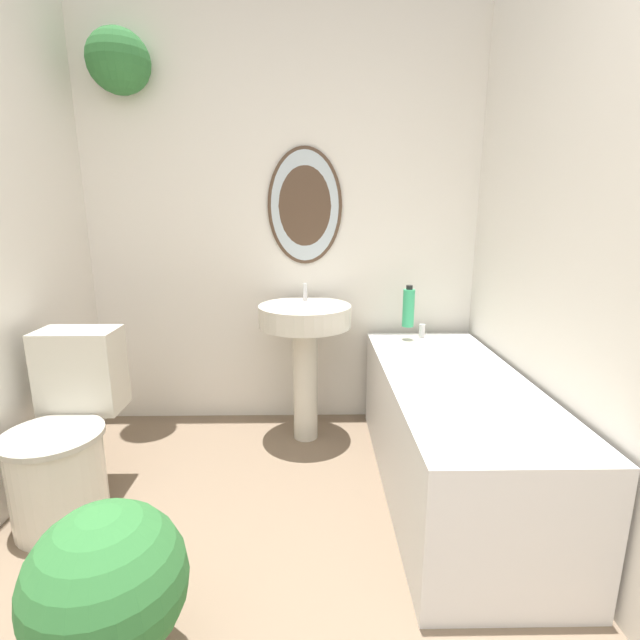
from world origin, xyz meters
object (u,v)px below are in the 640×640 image
at_px(pedestal_sink, 305,336).
at_px(shampoo_bottle, 408,307).
at_px(bathtub, 452,431).
at_px(toilet, 66,441).
at_px(potted_plant, 108,588).

height_order(pedestal_sink, shampoo_bottle, pedestal_sink).
bearing_deg(pedestal_sink, shampoo_bottle, 9.50).
bearing_deg(shampoo_bottle, pedestal_sink, -170.50).
relative_size(bathtub, shampoo_bottle, 6.41).
distance_m(toilet, pedestal_sink, 1.25).
distance_m(toilet, potted_plant, 0.94).
bearing_deg(toilet, bathtub, 4.56).
distance_m(pedestal_sink, bathtub, 0.92).
bearing_deg(pedestal_sink, toilet, -147.08).
bearing_deg(toilet, shampoo_bottle, 25.21).
bearing_deg(bathtub, potted_plant, -142.52).
bearing_deg(bathtub, shampoo_bottle, 98.74).
relative_size(pedestal_sink, shampoo_bottle, 3.70).
height_order(bathtub, shampoo_bottle, shampoo_bottle).
xyz_separation_m(pedestal_sink, potted_plant, (-0.51, -1.44, -0.30)).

